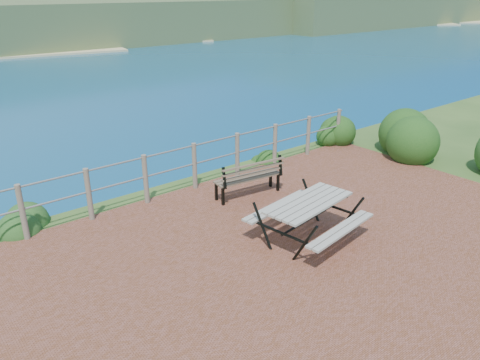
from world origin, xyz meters
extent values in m
cube|color=brown|center=(0.00, 0.00, 0.00)|extent=(10.00, 7.00, 0.12)
cylinder|color=#6B5B4C|center=(-3.45, 3.35, 0.52)|extent=(0.10, 0.10, 1.00)
cylinder|color=#6B5B4C|center=(-2.30, 3.35, 0.52)|extent=(0.10, 0.10, 1.00)
cylinder|color=#6B5B4C|center=(-1.15, 3.35, 0.52)|extent=(0.10, 0.10, 1.00)
cylinder|color=#6B5B4C|center=(0.00, 3.35, 0.52)|extent=(0.10, 0.10, 1.00)
cylinder|color=#6B5B4C|center=(1.15, 3.35, 0.52)|extent=(0.10, 0.10, 1.00)
cylinder|color=#6B5B4C|center=(2.30, 3.35, 0.52)|extent=(0.10, 0.10, 1.00)
cylinder|color=#6B5B4C|center=(3.45, 3.35, 0.52)|extent=(0.10, 0.10, 1.00)
cylinder|color=#6B5B4C|center=(4.60, 3.35, 0.52)|extent=(0.10, 0.10, 1.00)
cylinder|color=slate|center=(0.00, 3.35, 0.97)|extent=(9.40, 0.04, 0.04)
cylinder|color=slate|center=(0.00, 3.35, 0.57)|extent=(9.40, 0.04, 0.04)
cube|color=#405229|center=(140.00, 210.00, -6.00)|extent=(260.00, 180.00, 12.00)
cube|color=beige|center=(130.00, 125.00, -11.75)|extent=(209.53, 114.73, 0.50)
cube|color=gray|center=(0.26, 0.34, 0.70)|extent=(1.73, 0.91, 0.04)
cube|color=gray|center=(0.26, 0.34, 0.42)|extent=(1.67, 0.47, 0.04)
cube|color=gray|center=(0.26, 0.34, 0.42)|extent=(1.67, 0.47, 0.04)
cylinder|color=black|center=(0.26, 0.34, 0.38)|extent=(1.41, 0.24, 0.04)
cube|color=brown|center=(0.63, 2.35, 0.41)|extent=(1.47, 0.54, 0.03)
cube|color=brown|center=(0.63, 2.35, 0.67)|extent=(1.44, 0.29, 0.33)
cube|color=black|center=(0.63, 2.35, 0.22)|extent=(0.05, 0.06, 0.39)
cube|color=black|center=(0.63, 2.35, 0.22)|extent=(0.05, 0.06, 0.39)
cube|color=black|center=(0.63, 2.35, 0.22)|extent=(0.05, 0.06, 0.39)
cube|color=black|center=(0.63, 2.35, 0.22)|extent=(0.05, 0.06, 0.39)
ellipsoid|color=#164414|center=(5.38, 1.84, 0.00)|extent=(1.50, 1.50, 2.13)
ellipsoid|color=#164414|center=(4.59, 3.58, 0.00)|extent=(0.95, 0.95, 1.36)
ellipsoid|color=#264D1D|center=(-3.35, 3.79, 0.00)|extent=(0.80, 0.80, 0.55)
ellipsoid|color=#164414|center=(2.46, 3.78, 0.00)|extent=(0.70, 0.70, 0.42)
camera|label=1|loc=(-5.03, -4.37, 4.00)|focal=35.00mm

